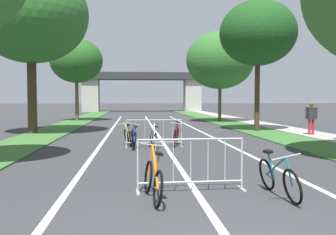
{
  "coord_description": "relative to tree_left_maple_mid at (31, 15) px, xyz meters",
  "views": [
    {
      "loc": [
        -1.21,
        -3.69,
        1.83
      ],
      "look_at": [
        0.63,
        16.22,
        0.82
      ],
      "focal_mm": 39.76,
      "sensor_mm": 36.0,
      "label": 1
    }
  ],
  "objects": [
    {
      "name": "bicycle_blue_0",
      "position": [
        5.19,
        -6.15,
        -5.75
      ],
      "size": [
        0.48,
        1.71,
        0.92
      ],
      "rotation": [
        0.0,
        0.0,
        0.1
      ],
      "color": "black",
      "rests_on": "ground"
    },
    {
      "name": "bicycle_white_4",
      "position": [
        5.92,
        -6.2,
        -5.75
      ],
      "size": [
        0.51,
        1.7,
        0.97
      ],
      "rotation": [
        0.0,
        0.0,
        0.05
      ],
      "color": "black",
      "rests_on": "ground"
    },
    {
      "name": "grass_verge_left",
      "position": [
        0.71,
        8.44,
        -6.1
      ],
      "size": [
        2.27,
        59.91,
        0.05
      ],
      "primitive_type": "cube",
      "color": "#386B2D",
      "rests_on": "ground"
    },
    {
      "name": "bicycle_orange_5",
      "position": [
        5.56,
        -13.13,
        -5.76
      ],
      "size": [
        0.45,
        1.65,
        0.98
      ],
      "rotation": [
        0.0,
        0.0,
        0.12
      ],
      "color": "black",
      "rests_on": "ground"
    },
    {
      "name": "tree_right_oak_near",
      "position": [
        11.98,
        9.04,
        -1.27
      ],
      "size": [
        5.31,
        5.31,
        7.11
      ],
      "color": "#4C3823",
      "rests_on": "ground"
    },
    {
      "name": "sidewalk_path_right",
      "position": [
        14.22,
        8.44,
        -6.08
      ],
      "size": [
        1.86,
        59.91,
        0.08
      ],
      "primitive_type": "cube",
      "color": "#9E9B93",
      "rests_on": "ground"
    },
    {
      "name": "tree_left_maple_mid",
      "position": [
        0.0,
        0.0,
        0.0
      ],
      "size": [
        5.84,
        5.84,
        8.62
      ],
      "color": "#3D2D1E",
      "rests_on": "ground"
    },
    {
      "name": "bicycle_red_3",
      "position": [
        6.87,
        -5.35,
        -5.74
      ],
      "size": [
        0.51,
        1.74,
        0.94
      ],
      "rotation": [
        0.0,
        0.0,
        2.93
      ],
      "color": "black",
      "rests_on": "ground"
    },
    {
      "name": "grass_verge_right",
      "position": [
        12.16,
        8.44,
        -6.1
      ],
      "size": [
        2.27,
        59.91,
        0.05
      ],
      "primitive_type": "cube",
      "color": "#386B2D",
      "rests_on": "ground"
    },
    {
      "name": "overpass_bridge",
      "position": [
        6.43,
        33.44,
        -2.38
      ],
      "size": [
        17.36,
        3.28,
        5.53
      ],
      "color": "#2D2D30",
      "rests_on": "ground"
    },
    {
      "name": "lane_stripe_right_lane",
      "position": [
        8.96,
        1.26,
        -6.12
      ],
      "size": [
        0.14,
        34.66,
        0.01
      ],
      "primitive_type": "cube",
      "color": "silver",
      "rests_on": "ground"
    },
    {
      "name": "lane_stripe_center",
      "position": [
        6.43,
        1.26,
        -6.12
      ],
      "size": [
        0.14,
        34.66,
        0.01
      ],
      "primitive_type": "cube",
      "color": "silver",
      "rests_on": "ground"
    },
    {
      "name": "crowd_barrier_second",
      "position": [
        5.99,
        -5.79,
        -5.61
      ],
      "size": [
        2.17,
        0.52,
        1.05
      ],
      "rotation": [
        0.0,
        0.0,
        0.04
      ],
      "color": "#ADADB2",
      "rests_on": "ground"
    },
    {
      "name": "pedestrian_with_backpack",
      "position": [
        13.87,
        -2.35,
        -5.1
      ],
      "size": [
        0.61,
        0.29,
        1.67
      ],
      "rotation": [
        0.0,
        0.0,
        0.03
      ],
      "color": "#B21E1E",
      "rests_on": "ground"
    },
    {
      "name": "lane_stripe_left_lane",
      "position": [
        3.91,
        1.26,
        -6.12
      ],
      "size": [
        0.14,
        34.66,
        0.01
      ],
      "primitive_type": "cube",
      "color": "silver",
      "rests_on": "ground"
    },
    {
      "name": "bicycle_teal_2",
      "position": [
        7.89,
        -13.15,
        -5.77
      ],
      "size": [
        0.54,
        1.7,
        0.89
      ],
      "rotation": [
        0.0,
        0.0,
        3.21
      ],
      "color": "black",
      "rests_on": "ground"
    },
    {
      "name": "tree_right_oak_mid",
      "position": [
        12.08,
        0.42,
        -0.67
      ],
      "size": [
        4.23,
        4.23,
        7.26
      ],
      "color": "#3D2D1E",
      "rests_on": "ground"
    },
    {
      "name": "tree_left_pine_far",
      "position": [
        0.57,
        11.38,
        -1.18
      ],
      "size": [
        4.28,
        4.28,
        6.77
      ],
      "color": "brown",
      "rests_on": "ground"
    },
    {
      "name": "crowd_barrier_nearest",
      "position": [
        6.34,
        -12.55,
        -5.61
      ],
      "size": [
        2.16,
        0.51,
        1.05
      ],
      "rotation": [
        0.0,
        0.0,
        0.03
      ],
      "color": "#ADADB2",
      "rests_on": "ground"
    },
    {
      "name": "bicycle_yellow_1",
      "position": [
        5.03,
        -5.37,
        -5.77
      ],
      "size": [
        0.7,
        1.58,
        0.91
      ],
      "rotation": [
        0.0,
        0.0,
        0.22
      ],
      "color": "black",
      "rests_on": "ground"
    }
  ]
}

